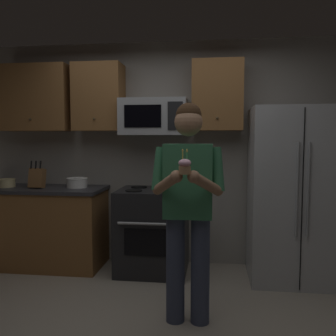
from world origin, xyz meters
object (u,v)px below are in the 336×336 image
object	(u,v)px
bowl_small_colored	(6,183)
person	(188,201)
knife_block	(37,178)
bowl_large_white	(77,182)
refrigerator	(294,195)
microwave	(154,117)
cupcake	(185,166)
oven_range	(153,230)

from	to	relation	value
bowl_small_colored	person	world-z (taller)	person
knife_block	bowl_large_white	distance (m)	0.45
person	refrigerator	bearing A→B (deg)	45.73
microwave	cupcake	bearing A→B (deg)	-73.06
person	cupcake	distance (m)	0.44
oven_range	refrigerator	distance (m)	1.56
bowl_small_colored	knife_block	bearing A→B (deg)	-3.76
bowl_small_colored	person	bearing A→B (deg)	-26.51
refrigerator	bowl_large_white	size ratio (longest dim) A/B	7.45
refrigerator	bowl_small_colored	size ratio (longest dim) A/B	8.85
bowl_large_white	oven_range	bearing A→B (deg)	-3.93
knife_block	person	size ratio (longest dim) A/B	0.18
bowl_large_white	bowl_small_colored	world-z (taller)	bowl_large_white
bowl_large_white	person	world-z (taller)	person
cupcake	refrigerator	bearing A→B (deg)	53.37
microwave	cupcake	size ratio (longest dim) A/B	4.26
oven_range	person	distance (m)	1.31
bowl_large_white	bowl_small_colored	size ratio (longest dim) A/B	1.19
knife_block	person	xyz separation A→B (m)	(1.80, -1.07, -0.04)
oven_range	person	bearing A→B (deg)	-66.76
oven_range	person	world-z (taller)	person
microwave	bowl_small_colored	distance (m)	1.88
oven_range	refrigerator	bearing A→B (deg)	-1.50
bowl_large_white	cupcake	size ratio (longest dim) A/B	1.39
refrigerator	person	world-z (taller)	refrigerator
refrigerator	person	xyz separation A→B (m)	(-1.03, -1.06, 0.10)
bowl_small_colored	person	size ratio (longest dim) A/B	0.12
microwave	bowl_small_colored	xyz separation A→B (m)	(-1.72, -0.12, -0.75)
oven_range	bowl_large_white	world-z (taller)	bowl_large_white
knife_block	bowl_small_colored	world-z (taller)	knife_block
knife_block	bowl_large_white	xyz separation A→B (m)	(0.44, 0.09, -0.05)
oven_range	bowl_large_white	bearing A→B (deg)	176.07
knife_block	person	bearing A→B (deg)	-30.68
oven_range	cupcake	world-z (taller)	cupcake
oven_range	knife_block	size ratio (longest dim) A/B	2.91
bowl_small_colored	cupcake	xyz separation A→B (m)	(2.19, -1.42, 0.32)
microwave	refrigerator	world-z (taller)	microwave
oven_range	microwave	distance (m)	1.26
person	bowl_small_colored	bearing A→B (deg)	153.49
refrigerator	person	distance (m)	1.48
knife_block	cupcake	distance (m)	2.29
microwave	refrigerator	xyz separation A→B (m)	(1.50, -0.16, -0.82)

